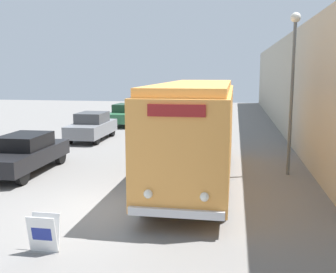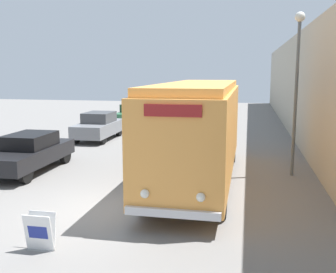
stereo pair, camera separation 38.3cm
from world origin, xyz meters
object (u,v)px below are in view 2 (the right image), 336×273
Objects in this scene: sign_board at (40,232)px; parked_car_far at (134,114)px; streetlamp at (297,71)px; parked_car_mid at (99,126)px; vintage_bus at (198,128)px; parked_car_near at (30,152)px.

parked_car_far is (-3.81, 20.13, 0.37)m from sign_board.
streetlamp is 1.41× the size of parked_car_mid.
parked_car_mid is at bearing 131.42° from vintage_bus.
parked_car_mid reaches higher than sign_board.
streetlamp is 10.60m from parked_car_near.
parked_car_mid reaches higher than parked_car_far.
parked_car_near reaches higher than sign_board.
parked_car_mid reaches higher than parked_car_near.
vintage_bus is at bearing 66.13° from sign_board.
sign_board is 0.14× the size of streetlamp.
streetlamp is at bearing -48.16° from parked_car_far.
vintage_bus is 2.30× the size of parked_car_mid.
vintage_bus is 2.27× the size of parked_car_far.
parked_car_near is at bearing 122.25° from sign_board.
parked_car_far reaches higher than parked_car_near.
parked_car_far is (0.13, 13.88, 0.01)m from parked_car_near.
parked_car_far is at bearing 128.40° from streetlamp.
parked_car_mid is (-4.00, 13.71, 0.37)m from sign_board.
parked_car_near is (-10.02, -1.40, -3.15)m from streetlamp.
streetlamp is at bearing 6.96° from parked_car_near.
streetlamp is at bearing -31.46° from parked_car_mid.
vintage_bus is 11.59× the size of sign_board.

